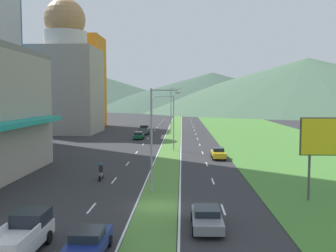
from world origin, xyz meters
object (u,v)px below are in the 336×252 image
(street_lamp_far, at_px, (172,108))
(car_0, at_px, (218,153))
(street_lamp_near, at_px, (155,134))
(street_lamp_mid, at_px, (171,119))
(car_4, at_px, (207,218))
(pickup_truck_0, at_px, (144,130))
(motorcycle_rider, at_px, (101,173))
(car_2, at_px, (139,135))
(car_1, at_px, (88,242))
(pickup_truck_1, at_px, (23,235))
(billboard_roadside, at_px, (332,140))

(street_lamp_far, relative_size, car_0, 2.55)
(street_lamp_near, distance_m, street_lamp_mid, 26.74)
(car_0, relative_size, car_4, 0.90)
(car_0, relative_size, pickup_truck_0, 0.78)
(street_lamp_far, relative_size, motorcycle_rider, 5.37)
(car_2, height_order, motorcycle_rider, motorcycle_rider)
(street_lamp_near, bearing_deg, street_lamp_far, 89.85)
(car_0, distance_m, car_1, 34.14)
(street_lamp_near, xyz_separation_m, street_lamp_mid, (0.67, 26.73, -0.22))
(car_4, relative_size, pickup_truck_0, 0.87)
(car_1, relative_size, pickup_truck_0, 0.78)
(pickup_truck_1, bearing_deg, street_lamp_mid, -9.96)
(street_lamp_far, xyz_separation_m, pickup_truck_0, (-6.47, -0.44, -5.08))
(street_lamp_mid, distance_m, car_1, 40.72)
(street_lamp_far, height_order, billboard_roadside, street_lamp_far)
(street_lamp_mid, xyz_separation_m, car_4, (3.41, -35.78, -4.44))
(street_lamp_far, bearing_deg, street_lamp_mid, -88.86)
(street_lamp_near, bearing_deg, street_lamp_mid, 88.56)
(car_1, distance_m, car_4, 8.13)
(pickup_truck_0, bearing_deg, car_4, -170.48)
(street_lamp_mid, height_order, car_1, street_lamp_mid)
(street_lamp_near, xyz_separation_m, billboard_roadside, (14.68, -2.22, -0.26))
(car_2, bearing_deg, billboard_roadside, -155.01)
(street_lamp_near, distance_m, car_4, 10.96)
(street_lamp_far, distance_m, motorcycle_rider, 49.14)
(pickup_truck_0, bearing_deg, motorcycle_rider, -179.55)
(car_0, bearing_deg, pickup_truck_0, -157.89)
(street_lamp_near, relative_size, street_lamp_mid, 1.06)
(street_lamp_far, relative_size, pickup_truck_0, 1.99)
(billboard_roadside, bearing_deg, street_lamp_far, 104.63)
(street_lamp_near, bearing_deg, billboard_roadside, -8.59)
(car_0, bearing_deg, car_2, -149.91)
(street_lamp_mid, distance_m, car_0, 11.22)
(car_2, height_order, pickup_truck_0, pickup_truck_0)
(street_lamp_mid, bearing_deg, motorcycle_rider, -106.98)
(car_2, bearing_deg, street_lamp_far, -31.62)
(street_lamp_near, relative_size, pickup_truck_0, 1.74)
(street_lamp_far, height_order, car_2, street_lamp_far)
(pickup_truck_1, bearing_deg, car_1, -94.13)
(car_1, bearing_deg, billboard_roadside, -56.66)
(car_2, bearing_deg, pickup_truck_1, 179.99)
(street_lamp_mid, bearing_deg, car_4, -84.55)
(street_lamp_mid, bearing_deg, car_0, -48.59)
(pickup_truck_0, distance_m, motorcycle_rider, 48.03)
(street_lamp_near, distance_m, car_2, 43.64)
(car_0, xyz_separation_m, car_2, (-13.87, 23.94, -0.02))
(billboard_roadside, distance_m, car_1, 21.19)
(street_lamp_near, height_order, billboard_roadside, street_lamp_near)
(street_lamp_mid, distance_m, billboard_roadside, 32.16)
(pickup_truck_1, bearing_deg, motorcycle_rider, -1.28)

